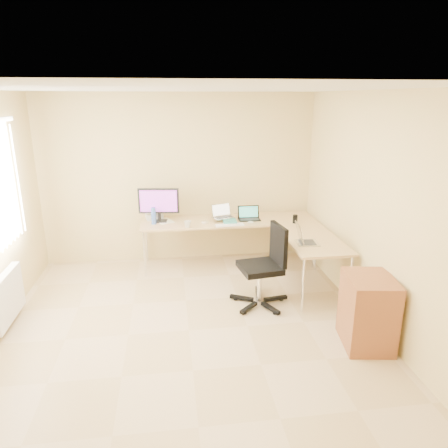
{
  "coord_description": "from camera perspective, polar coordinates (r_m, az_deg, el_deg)",
  "views": [
    {
      "loc": [
        -0.15,
        -4.09,
        2.53
      ],
      "look_at": [
        0.55,
        1.1,
        0.9
      ],
      "focal_mm": 32.95,
      "sensor_mm": 36.0,
      "label": 1
    }
  ],
  "objects": [
    {
      "name": "laptop_center",
      "position": [
        6.19,
        -0.11,
        1.78
      ],
      "size": [
        0.37,
        0.33,
        0.2
      ],
      "primitive_type": "cube",
      "rotation": [
        0.0,
        0.0,
        0.33
      ],
      "color": "#BDBDBD",
      "rests_on": "desk_main"
    },
    {
      "name": "mug",
      "position": [
        5.92,
        -5.08,
        -0.02
      ],
      "size": [
        0.13,
        0.13,
        0.1
      ],
      "primitive_type": "imported",
      "rotation": [
        0.0,
        0.0,
        -0.4
      ],
      "color": "beige",
      "rests_on": "desk_main"
    },
    {
      "name": "wall_right",
      "position": [
        4.83,
        20.4,
        1.43
      ],
      "size": [
        0.0,
        4.5,
        4.5
      ],
      "primitive_type": "plane",
      "rotation": [
        1.57,
        0.0,
        -1.57
      ],
      "color": "#D1C179",
      "rests_on": "ground"
    },
    {
      "name": "desk_fan",
      "position": [
        6.35,
        -9.69,
        1.97
      ],
      "size": [
        0.24,
        0.24,
        0.3
      ],
      "primitive_type": "cylinder",
      "rotation": [
        0.0,
        0.0,
        0.03
      ],
      "color": "white",
      "rests_on": "desk_main"
    },
    {
      "name": "cd_stack",
      "position": [
        6.11,
        -2.62,
        0.25
      ],
      "size": [
        0.12,
        0.12,
        0.03
      ],
      "primitive_type": "cylinder",
      "rotation": [
        0.0,
        0.0,
        -0.11
      ],
      "color": "white",
      "rests_on": "desk_main"
    },
    {
      "name": "wall_back",
      "position": [
        6.46,
        -6.25,
        6.2
      ],
      "size": [
        4.5,
        0.0,
        4.5
      ],
      "primitive_type": "plane",
      "rotation": [
        1.57,
        0.0,
        0.0
      ],
      "color": "#D1C179",
      "rests_on": "ground"
    },
    {
      "name": "mouse",
      "position": [
        6.1,
        3.7,
        0.24
      ],
      "size": [
        0.1,
        0.08,
        0.03
      ],
      "primitive_type": "ellipsoid",
      "rotation": [
        0.0,
        0.0,
        0.26
      ],
      "color": "silver",
      "rests_on": "desk_main"
    },
    {
      "name": "floor",
      "position": [
        4.81,
        -4.89,
        -14.49
      ],
      "size": [
        4.5,
        4.5,
        0.0
      ],
      "primitive_type": "plane",
      "color": "#CEB187",
      "rests_on": "ground"
    },
    {
      "name": "keyboard",
      "position": [
        5.98,
        0.79,
        -0.14
      ],
      "size": [
        0.42,
        0.15,
        0.02
      ],
      "primitive_type": "cube",
      "rotation": [
        0.0,
        0.0,
        0.08
      ],
      "color": "white",
      "rests_on": "desk_main"
    },
    {
      "name": "water_bottle",
      "position": [
        6.11,
        -9.74,
        1.12
      ],
      "size": [
        0.07,
        0.07,
        0.25
      ],
      "primitive_type": "cylinder",
      "rotation": [
        0.0,
        0.0,
        -0.04
      ],
      "color": "#4165BD",
      "rests_on": "desk_main"
    },
    {
      "name": "laptop_black",
      "position": [
        6.25,
        3.54,
        1.5
      ],
      "size": [
        0.33,
        0.24,
        0.21
      ],
      "primitive_type": "cube",
      "rotation": [
        0.0,
        0.0,
        0.0
      ],
      "color": "black",
      "rests_on": "desk_main"
    },
    {
      "name": "desk_main",
      "position": [
        6.39,
        0.65,
        -2.55
      ],
      "size": [
        2.65,
        0.7,
        0.73
      ],
      "primitive_type": "cube",
      "color": "tan",
      "rests_on": "ground"
    },
    {
      "name": "ceiling",
      "position": [
        4.1,
        -5.86,
        18.19
      ],
      "size": [
        4.5,
        4.5,
        0.0
      ],
      "primitive_type": "plane",
      "rotation": [
        3.14,
        0.0,
        0.0
      ],
      "color": "white",
      "rests_on": "ground"
    },
    {
      "name": "wall_front",
      "position": [
        2.22,
        -2.56,
        -16.31
      ],
      "size": [
        4.5,
        0.0,
        4.5
      ],
      "primitive_type": "plane",
      "rotation": [
        -1.57,
        0.0,
        0.0
      ],
      "color": "#D1C179",
      "rests_on": "ground"
    },
    {
      "name": "black_cup",
      "position": [
        6.18,
        9.84,
        0.69
      ],
      "size": [
        0.07,
        0.07,
        0.12
      ],
      "primitive_type": "cylinder",
      "rotation": [
        0.0,
        0.0,
        -0.02
      ],
      "color": "black",
      "rests_on": "desk_main"
    },
    {
      "name": "white_box",
      "position": [
        6.39,
        -9.64,
        1.1
      ],
      "size": [
        0.29,
        0.23,
        0.09
      ],
      "primitive_type": "cube",
      "rotation": [
        0.0,
        0.0,
        0.22
      ],
      "color": "white",
      "rests_on": "desk_main"
    },
    {
      "name": "desk_return",
      "position": [
        5.71,
        11.92,
        -5.42
      ],
      "size": [
        0.7,
        1.3,
        0.73
      ],
      "primitive_type": "cube",
      "color": "tan",
      "rests_on": "ground"
    },
    {
      "name": "monitor",
      "position": [
        6.18,
        -9.03,
        2.62
      ],
      "size": [
        0.62,
        0.26,
        0.52
      ],
      "primitive_type": "cube",
      "rotation": [
        0.0,
        0.0,
        -0.11
      ],
      "color": "black",
      "rests_on": "desk_main"
    },
    {
      "name": "laptop_return",
      "position": [
        5.33,
        11.54,
        -1.55
      ],
      "size": [
        0.35,
        0.29,
        0.22
      ],
      "primitive_type": "cube",
      "rotation": [
        0.0,
        0.0,
        1.48
      ],
      "color": "#BCBCBC",
      "rests_on": "desk_return"
    },
    {
      "name": "cabinet",
      "position": [
        4.65,
        19.29,
        -11.61
      ],
      "size": [
        0.55,
        0.65,
        0.81
      ],
      "primitive_type": "cube",
      "rotation": [
        0.0,
        0.0,
        -0.15
      ],
      "color": "#9A4E28",
      "rests_on": "ground"
    },
    {
      "name": "office_chair",
      "position": [
        5.14,
        4.98,
        -6.04
      ],
      "size": [
        0.71,
        0.71,
        1.04
      ],
      "primitive_type": "cube",
      "rotation": [
        0.0,
        0.0,
        0.15
      ],
      "color": "black",
      "rests_on": "ground"
    },
    {
      "name": "radiator",
      "position": [
        5.33,
        -27.87,
        -8.99
      ],
      "size": [
        0.09,
        0.8,
        0.55
      ],
      "primitive_type": "cube",
      "color": "white",
      "rests_on": "ground"
    },
    {
      "name": "papers",
      "position": [
        6.27,
        -8.29,
        0.44
      ],
      "size": [
        0.32,
        0.37,
        0.01
      ],
      "primitive_type": "cube",
      "rotation": [
        0.0,
        0.0,
        0.39
      ],
      "color": "white",
      "rests_on": "desk_main"
    },
    {
      "name": "book_stack",
      "position": [
        6.13,
        0.79,
        0.42
      ],
      "size": [
        0.2,
        0.27,
        0.04
      ],
      "primitive_type": "cube",
      "rotation": [
        0.0,
        0.0,
        -0.04
      ],
      "color": "teal",
      "rests_on": "desk_main"
    }
  ]
}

